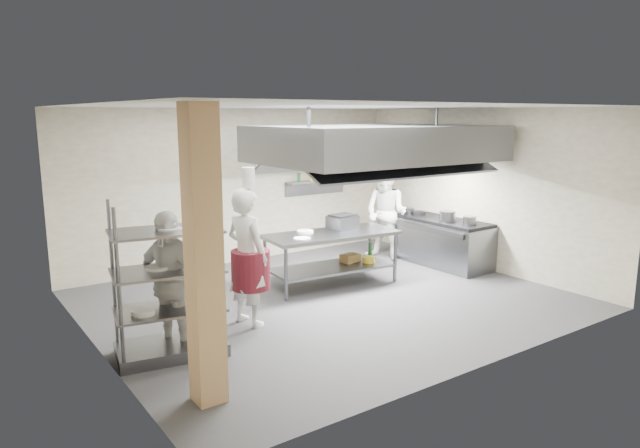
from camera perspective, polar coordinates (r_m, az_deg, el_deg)
floor at (r=9.10m, az=0.88°, el=-7.57°), size 7.00×7.00×0.00m
ceiling at (r=8.63m, az=0.94°, el=11.69°), size 7.00×7.00×0.00m
wall_back at (r=11.28m, az=-8.12°, el=3.75°), size 7.00×0.00×7.00m
wall_left at (r=7.28m, az=-21.95°, el=-0.83°), size 0.00×6.00×6.00m
wall_right at (r=11.14m, az=15.64°, el=3.37°), size 0.00×6.00×6.00m
column at (r=5.69m, az=-11.54°, el=-3.36°), size 0.30×0.30×3.00m
exhaust_hood at (r=9.76m, az=5.76°, el=8.02°), size 4.00×2.50×0.60m
hood_strip_a at (r=9.22m, az=1.47°, el=5.91°), size 1.60×0.12×0.04m
hood_strip_b at (r=10.39m, az=9.51°, el=6.33°), size 1.60×0.12×0.04m
wall_shelf at (r=12.06m, az=-0.12°, el=4.32°), size 1.50×0.28×0.04m
island at (r=9.77m, az=1.14°, el=-3.49°), size 2.36×1.17×0.91m
island_worktop at (r=9.67m, az=1.15°, el=-1.05°), size 2.36×1.17×0.06m
island_undershelf at (r=9.80m, az=1.14°, el=-4.37°), size 2.17×1.05×0.04m
pass_rack at (r=7.05m, az=-14.96°, el=-5.33°), size 1.38×0.95×1.91m
cooking_range at (r=11.34m, az=12.07°, el=-1.89°), size 0.80×2.00×0.84m
range_top at (r=11.25m, az=12.16°, el=0.35°), size 0.78×1.96×0.06m
chef_head at (r=7.88m, az=-7.32°, el=-3.30°), size 0.62×0.79×1.92m
chef_line at (r=11.48m, az=6.62°, el=1.08°), size 0.98×1.10×1.88m
chef_plating at (r=7.17m, az=-14.87°, el=-5.65°), size 0.83×1.12×1.77m
griddle at (r=9.96m, az=2.27°, el=0.16°), size 0.53×0.44×0.23m
wicker_basket at (r=10.09m, az=3.02°, el=-3.41°), size 0.35×0.27×0.14m
stockpot at (r=10.94m, az=12.63°, el=0.74°), size 0.30×0.30×0.21m
plate_stack at (r=7.15m, az=-14.83°, el=-7.99°), size 0.28×0.28×0.05m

